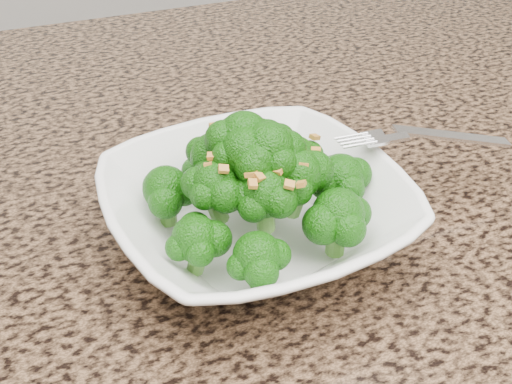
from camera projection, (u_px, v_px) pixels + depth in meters
name	position (u px, v px, depth m)	size (l,w,h in m)	color
granite_counter	(176.00, 214.00, 0.61)	(1.64, 1.04, 0.03)	brown
bowl	(256.00, 212.00, 0.53)	(0.25, 0.25, 0.06)	white
broccoli_pile	(256.00, 142.00, 0.50)	(0.22, 0.22, 0.07)	#17610B
garlic_topping	(256.00, 95.00, 0.47)	(0.13, 0.13, 0.01)	gold
fork	(399.00, 137.00, 0.56)	(0.19, 0.03, 0.01)	silver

